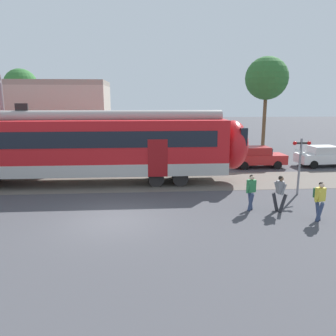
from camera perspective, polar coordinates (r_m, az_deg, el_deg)
ground_plane at (r=14.02m, az=-9.53°, el=-8.98°), size 160.00×160.00×0.00m
pedestrian_green at (r=15.23m, az=14.28°, el=-3.69°), size 0.53×0.71×1.67m
pedestrian_grey at (r=15.37m, az=18.90°, el=-3.82°), size 0.63×0.54×1.67m
pedestrian_yellow at (r=14.87m, az=24.90°, el=-4.71°), size 0.53×0.70×1.67m
parked_car_red at (r=25.07m, az=15.25°, el=1.88°), size 4.02×1.80×1.54m
parked_car_white at (r=27.20m, az=25.48°, el=1.90°), size 4.08×1.91×1.54m
crossing_signal at (r=18.30m, az=22.06°, el=1.74°), size 0.96×0.22×3.00m
background_building at (r=29.97m, az=-26.36°, el=7.32°), size 16.45×5.00×9.20m
street_tree_right at (r=31.69m, az=16.81°, el=14.67°), size 3.82×3.82×8.72m
street_tree_left at (r=31.55m, az=-24.23°, el=12.83°), size 2.83×2.83×7.53m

